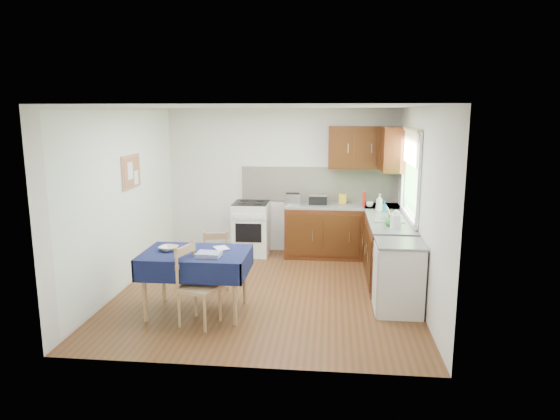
# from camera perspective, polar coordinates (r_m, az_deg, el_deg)

# --- Properties ---
(floor) EXTENTS (4.20, 4.20, 0.00)m
(floor) POSITION_cam_1_polar(r_m,az_deg,el_deg) (6.97, -1.52, -9.25)
(floor) COLOR #482F13
(floor) RESTS_ON ground
(ceiling) EXTENTS (4.00, 4.20, 0.02)m
(ceiling) POSITION_cam_1_polar(r_m,az_deg,el_deg) (6.54, -1.63, 11.76)
(ceiling) COLOR silver
(ceiling) RESTS_ON wall_back
(wall_back) EXTENTS (4.00, 0.02, 2.50)m
(wall_back) POSITION_cam_1_polar(r_m,az_deg,el_deg) (8.70, 0.21, 3.35)
(wall_back) COLOR silver
(wall_back) RESTS_ON ground
(wall_front) EXTENTS (4.00, 0.02, 2.50)m
(wall_front) POSITION_cam_1_polar(r_m,az_deg,el_deg) (4.62, -4.94, -3.69)
(wall_front) COLOR silver
(wall_front) RESTS_ON ground
(wall_left) EXTENTS (0.02, 4.20, 2.50)m
(wall_left) POSITION_cam_1_polar(r_m,az_deg,el_deg) (7.18, -17.62, 1.16)
(wall_left) COLOR white
(wall_left) RESTS_ON ground
(wall_right) EXTENTS (0.02, 4.20, 2.50)m
(wall_right) POSITION_cam_1_polar(r_m,az_deg,el_deg) (6.69, 15.68, 0.57)
(wall_right) COLOR silver
(wall_right) RESTS_ON ground
(base_cabinets) EXTENTS (1.90, 2.30, 0.86)m
(base_cabinets) POSITION_cam_1_polar(r_m,az_deg,el_deg) (8.01, 9.33, -3.47)
(base_cabinets) COLOR #351509
(base_cabinets) RESTS_ON ground
(worktop_back) EXTENTS (1.90, 0.60, 0.04)m
(worktop_back) POSITION_cam_1_polar(r_m,az_deg,el_deg) (8.43, 7.13, 0.46)
(worktop_back) COLOR slate
(worktop_back) RESTS_ON base_cabinets
(worktop_right) EXTENTS (0.60, 1.70, 0.04)m
(worktop_right) POSITION_cam_1_polar(r_m,az_deg,el_deg) (7.35, 12.38, -1.30)
(worktop_right) COLOR slate
(worktop_right) RESTS_ON base_cabinets
(worktop_corner) EXTENTS (0.60, 0.60, 0.04)m
(worktop_corner) POSITION_cam_1_polar(r_m,az_deg,el_deg) (8.47, 11.53, 0.37)
(worktop_corner) COLOR slate
(worktop_corner) RESTS_ON base_cabinets
(splashback) EXTENTS (2.70, 0.02, 0.60)m
(splashback) POSITION_cam_1_polar(r_m,az_deg,el_deg) (8.66, 4.49, 2.94)
(splashback) COLOR beige
(splashback) RESTS_ON wall_back
(upper_cabinets) EXTENTS (1.20, 0.85, 0.70)m
(upper_cabinets) POSITION_cam_1_polar(r_m,az_deg,el_deg) (8.33, 10.58, 6.96)
(upper_cabinets) COLOR #351509
(upper_cabinets) RESTS_ON wall_back
(stove) EXTENTS (0.60, 0.61, 0.92)m
(stove) POSITION_cam_1_polar(r_m,az_deg,el_deg) (8.62, -3.30, -2.10)
(stove) COLOR silver
(stove) RESTS_ON ground
(window) EXTENTS (0.04, 1.48, 1.26)m
(window) POSITION_cam_1_polar(r_m,az_deg,el_deg) (7.31, 14.71, 4.66)
(window) COLOR #255021
(window) RESTS_ON wall_right
(fridge) EXTENTS (0.58, 0.60, 0.89)m
(fridge) POSITION_cam_1_polar(r_m,az_deg,el_deg) (6.31, 13.42, -7.52)
(fridge) COLOR silver
(fridge) RESTS_ON ground
(corkboard) EXTENTS (0.04, 0.62, 0.47)m
(corkboard) POSITION_cam_1_polar(r_m,az_deg,el_deg) (7.39, -16.65, 4.22)
(corkboard) COLOR #A47652
(corkboard) RESTS_ON wall_left
(dining_table) EXTENTS (1.27, 0.86, 0.77)m
(dining_table) POSITION_cam_1_polar(r_m,az_deg,el_deg) (6.15, -9.58, -5.68)
(dining_table) COLOR #0E1839
(dining_table) RESTS_ON ground
(chair_far) EXTENTS (0.46, 0.46, 0.85)m
(chair_far) POSITION_cam_1_polar(r_m,az_deg,el_deg) (6.98, -7.29, -5.43)
(chair_far) COLOR #A47652
(chair_far) RESTS_ON ground
(chair_near) EXTENTS (0.52, 0.52, 0.94)m
(chair_near) POSITION_cam_1_polar(r_m,az_deg,el_deg) (5.87, -9.62, -8.20)
(chair_near) COLOR #A47652
(chair_near) RESTS_ON ground
(toaster) EXTENTS (0.27, 0.16, 0.20)m
(toaster) POSITION_cam_1_polar(r_m,az_deg,el_deg) (8.37, 1.47, 1.26)
(toaster) COLOR silver
(toaster) RESTS_ON worktop_back
(sandwich_press) EXTENTS (0.30, 0.26, 0.17)m
(sandwich_press) POSITION_cam_1_polar(r_m,az_deg,el_deg) (8.45, 4.37, 1.26)
(sandwich_press) COLOR black
(sandwich_press) RESTS_ON worktop_back
(sauce_bottle) EXTENTS (0.05, 0.05, 0.24)m
(sauce_bottle) POSITION_cam_1_polar(r_m,az_deg,el_deg) (8.31, 9.60, 1.22)
(sauce_bottle) COLOR red
(sauce_bottle) RESTS_ON worktop_back
(yellow_packet) EXTENTS (0.14, 0.11, 0.16)m
(yellow_packet) POSITION_cam_1_polar(r_m,az_deg,el_deg) (8.54, 7.15, 1.29)
(yellow_packet) COLOR gold
(yellow_packet) RESTS_ON worktop_back
(dish_rack) EXTENTS (0.42, 0.32, 0.20)m
(dish_rack) POSITION_cam_1_polar(r_m,az_deg,el_deg) (7.28, 12.30, -1.06)
(dish_rack) COLOR #929297
(dish_rack) RESTS_ON worktop_right
(kettle) EXTENTS (0.15, 0.15, 0.25)m
(kettle) POSITION_cam_1_polar(r_m,az_deg,el_deg) (6.85, 13.11, -1.12)
(kettle) COLOR silver
(kettle) RESTS_ON worktop_right
(cup) EXTENTS (0.14, 0.14, 0.09)m
(cup) POSITION_cam_1_polar(r_m,az_deg,el_deg) (8.28, 10.22, 0.64)
(cup) COLOR white
(cup) RESTS_ON worktop_back
(soap_bottle_a) EXTENTS (0.14, 0.14, 0.28)m
(soap_bottle_a) POSITION_cam_1_polar(r_m,az_deg,el_deg) (7.91, 11.27, 0.81)
(soap_bottle_a) COLOR silver
(soap_bottle_a) RESTS_ON worktop_right
(soap_bottle_b) EXTENTS (0.09, 0.09, 0.17)m
(soap_bottle_b) POSITION_cam_1_polar(r_m,az_deg,el_deg) (7.95, 11.80, 0.45)
(soap_bottle_b) COLOR #1B66A2
(soap_bottle_b) RESTS_ON worktop_right
(soap_bottle_c) EXTENTS (0.18, 0.18, 0.16)m
(soap_bottle_c) POSITION_cam_1_polar(r_m,az_deg,el_deg) (6.94, 12.42, -1.16)
(soap_bottle_c) COLOR green
(soap_bottle_c) RESTS_ON worktop_right
(plate_bowl) EXTENTS (0.27, 0.27, 0.05)m
(plate_bowl) POSITION_cam_1_polar(r_m,az_deg,el_deg) (6.24, -12.61, -4.30)
(plate_bowl) COLOR beige
(plate_bowl) RESTS_ON dining_table
(book) EXTENTS (0.24, 0.26, 0.02)m
(book) POSITION_cam_1_polar(r_m,az_deg,el_deg) (6.18, -7.39, -4.45)
(book) COLOR white
(book) RESTS_ON dining_table
(spice_jar) EXTENTS (0.05, 0.05, 0.09)m
(spice_jar) POSITION_cam_1_polar(r_m,az_deg,el_deg) (6.16, -9.80, -4.19)
(spice_jar) COLOR green
(spice_jar) RESTS_ON dining_table
(tea_towel) EXTENTS (0.29, 0.23, 0.05)m
(tea_towel) POSITION_cam_1_polar(r_m,az_deg,el_deg) (5.90, -8.14, -5.04)
(tea_towel) COLOR navy
(tea_towel) RESTS_ON dining_table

